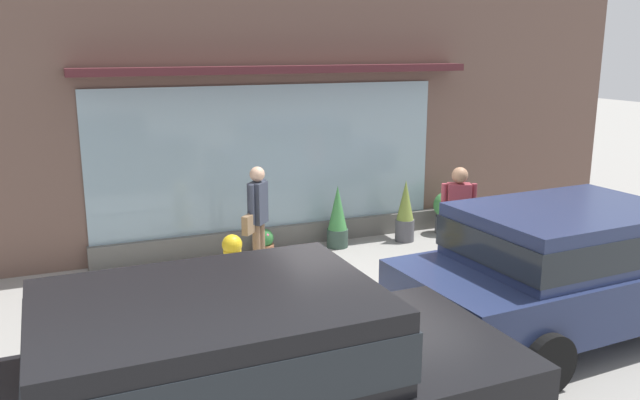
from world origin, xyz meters
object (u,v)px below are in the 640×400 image
at_px(potted_plant_window_left, 264,242).
at_px(potted_plant_window_right, 405,212).
at_px(potted_plant_corner_tall, 338,218).
at_px(parked_car_black, 231,390).
at_px(pedestrian_with_handbag, 257,214).
at_px(parked_car_navy, 573,262).
at_px(potted_plant_near_hydrant, 447,211).
at_px(fire_hydrant, 233,265).
at_px(pedestrian_passerby, 458,215).

height_order(potted_plant_window_left, potted_plant_window_right, potted_plant_window_right).
xyz_separation_m(potted_plant_corner_tall, potted_plant_window_right, (1.25, -0.14, 0.01)).
xyz_separation_m(parked_car_black, potted_plant_window_left, (2.08, 5.71, -0.76)).
distance_m(potted_plant_corner_tall, potted_plant_window_right, 1.26).
relative_size(pedestrian_with_handbag, parked_car_navy, 0.37).
distance_m(potted_plant_window_left, potted_plant_near_hydrant, 3.53).
bearing_deg(parked_car_black, pedestrian_with_handbag, 69.73).
xyz_separation_m(pedestrian_with_handbag, parked_car_navy, (2.87, -3.34, -0.08)).
xyz_separation_m(fire_hydrant, parked_car_black, (-1.14, -4.21, 0.54)).
bearing_deg(potted_plant_corner_tall, parked_car_navy, -74.54).
bearing_deg(pedestrian_with_handbag, potted_plant_near_hydrant, 145.59).
height_order(parked_car_black, potted_plant_window_left, parked_car_black).
bearing_deg(fire_hydrant, parked_car_navy, -39.11).
height_order(parked_car_navy, potted_plant_corner_tall, parked_car_navy).
bearing_deg(pedestrian_with_handbag, potted_plant_window_left, -159.92).
relative_size(potted_plant_corner_tall, potted_plant_window_right, 0.98).
relative_size(fire_hydrant, potted_plant_near_hydrant, 1.11).
xyz_separation_m(potted_plant_window_left, potted_plant_window_right, (2.56, -0.20, 0.31)).
distance_m(pedestrian_with_handbag, potted_plant_window_right, 3.08).
relative_size(fire_hydrant, parked_car_navy, 0.19).
height_order(potted_plant_corner_tall, potted_plant_near_hydrant, potted_plant_corner_tall).
xyz_separation_m(fire_hydrant, pedestrian_with_handbag, (0.54, 0.56, 0.55)).
height_order(parked_car_black, potted_plant_corner_tall, parked_car_black).
height_order(pedestrian_with_handbag, parked_car_black, parked_car_black).
distance_m(parked_car_black, potted_plant_near_hydrant, 7.98).
height_order(pedestrian_passerby, potted_plant_window_left, pedestrian_passerby).
bearing_deg(pedestrian_passerby, potted_plant_corner_tall, -46.14).
height_order(potted_plant_window_left, potted_plant_near_hydrant, potted_plant_near_hydrant).
xyz_separation_m(pedestrian_passerby, parked_car_navy, (0.30, -1.95, -0.13)).
bearing_deg(potted_plant_window_left, fire_hydrant, -122.04).
xyz_separation_m(fire_hydrant, parked_car_navy, (3.42, -2.78, 0.47)).
relative_size(potted_plant_near_hydrant, potted_plant_window_right, 0.71).
bearing_deg(parked_car_black, potted_plant_near_hydrant, 44.41).
height_order(pedestrian_passerby, parked_car_black, parked_car_black).
bearing_deg(fire_hydrant, potted_plant_near_hydrant, 17.92).
height_order(pedestrian_with_handbag, potted_plant_window_left, pedestrian_with_handbag).
height_order(pedestrian_with_handbag, potted_plant_window_right, pedestrian_with_handbag).
height_order(parked_car_navy, potted_plant_window_right, parked_car_navy).
bearing_deg(parked_car_black, parked_car_navy, 16.56).
xyz_separation_m(pedestrian_with_handbag, pedestrian_passerby, (2.58, -1.39, 0.05)).
bearing_deg(parked_car_black, pedestrian_passerby, 37.58).
xyz_separation_m(pedestrian_with_handbag, potted_plant_window_left, (0.40, 0.95, -0.76)).
relative_size(parked_car_navy, potted_plant_window_right, 4.09).
height_order(fire_hydrant, parked_car_black, parked_car_black).
distance_m(pedestrian_with_handbag, potted_plant_window_left, 1.28).
bearing_deg(fire_hydrant, potted_plant_window_left, 57.96).
distance_m(potted_plant_corner_tall, potted_plant_near_hydrant, 2.22).
distance_m(potted_plant_near_hydrant, potted_plant_window_right, 0.98).
height_order(pedestrian_with_handbag, parked_car_navy, pedestrian_with_handbag).
bearing_deg(parked_car_black, potted_plant_window_left, 69.16).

